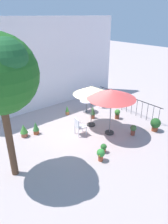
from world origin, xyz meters
name	(u,v)px	position (x,y,z in m)	size (l,w,h in m)	color
ground_plane	(86,128)	(0.00, 0.00, 0.00)	(60.00, 60.00, 0.00)	#B9A5A3
villa_facade	(46,65)	(0.00, 3.83, 2.66)	(10.55, 0.30, 5.31)	white
terrace_railing	(127,101)	(3.18, 0.00, 0.68)	(0.03, 4.70, 1.01)	black
patio_umbrella_0	(92,91)	(0.38, 0.06, 1.96)	(1.87, 1.87, 2.24)	#2D2D2D
patio_umbrella_1	(112,94)	(0.55, -1.14, 2.07)	(2.28, 2.28, 2.36)	#2D2D2D
cafe_table_0	(87,104)	(1.29, 1.53, 0.51)	(0.81, 0.81, 0.73)	silver
patio_chair_0	(79,126)	(-0.70, -0.30, 0.51)	(0.52, 0.51, 0.90)	silver
patio_chair_1	(101,99)	(2.46, 1.50, 0.54)	(0.63, 0.62, 0.92)	white
potted_plant_0	(104,148)	(-0.79, -2.10, 0.23)	(0.26, 0.26, 0.42)	#AF4E32
potted_plant_1	(101,154)	(-1.27, -2.43, 0.33)	(0.34, 0.34, 0.55)	#B24F31
potted_plant_2	(36,128)	(-2.30, 1.11, 0.35)	(0.31, 0.31, 0.67)	brown
potted_plant_3	(24,130)	(-2.86, 1.25, 0.35)	(0.38, 0.38, 0.65)	#9E533D
potted_plant_4	(117,114)	(2.05, -0.27, 0.31)	(0.32, 0.32, 0.57)	brown
potted_plant_5	(93,112)	(1.01, 0.65, 0.41)	(0.30, 0.30, 0.74)	#B55A39
potted_plant_6	(133,129)	(1.34, -1.97, 0.31)	(0.30, 0.30, 0.53)	brown
potted_plant_7	(155,124)	(2.52, -2.42, 0.39)	(0.51, 0.51, 0.69)	brown
potted_plant_8	(67,110)	(0.18, 1.97, 0.26)	(0.22, 0.22, 0.55)	#BF723E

